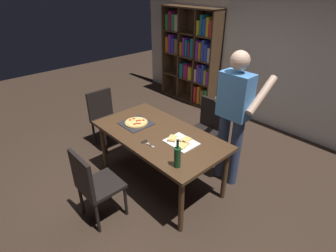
{
  "coord_description": "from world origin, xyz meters",
  "views": [
    {
      "loc": [
        2.16,
        -1.85,
        2.42
      ],
      "look_at": [
        0.0,
        0.15,
        0.8
      ],
      "focal_mm": 28.6,
      "sensor_mm": 36.0,
      "label": 1
    }
  ],
  "objects": [
    {
      "name": "wine_bottle",
      "position": [
        0.62,
        -0.3,
        0.87
      ],
      "size": [
        0.07,
        0.07,
        0.32
      ],
      "color": "#194723",
      "rests_on": "dining_table"
    },
    {
      "name": "pizza_slices_on_towel",
      "position": [
        0.33,
        0.05,
        0.76
      ],
      "size": [
        0.37,
        0.28,
        0.03
      ],
      "color": "white",
      "rests_on": "dining_table"
    },
    {
      "name": "chair_far_side",
      "position": [
        0.0,
        0.94,
        0.51
      ],
      "size": [
        0.42,
        0.42,
        0.9
      ],
      "color": "black",
      "rests_on": "ground_plane"
    },
    {
      "name": "bookshelf",
      "position": [
        -1.65,
        2.37,
        1.01
      ],
      "size": [
        1.4,
        0.35,
        1.95
      ],
      "color": "#513823",
      "rests_on": "ground_plane"
    },
    {
      "name": "chair_left_end",
      "position": [
        -1.33,
        0.0,
        0.51
      ],
      "size": [
        0.42,
        0.42,
        0.9
      ],
      "color": "black",
      "rests_on": "ground_plane"
    },
    {
      "name": "ground_plane",
      "position": [
        0.0,
        0.0,
        0.0
      ],
      "size": [
        12.0,
        12.0,
        0.0
      ],
      "primitive_type": "plane",
      "color": "#38281E"
    },
    {
      "name": "back_wall",
      "position": [
        0.0,
        2.6,
        1.4
      ],
      "size": [
        6.4,
        0.1,
        2.8
      ],
      "primitive_type": "cube",
      "color": "silver",
      "rests_on": "ground_plane"
    },
    {
      "name": "chair_near_camera",
      "position": [
        -0.0,
        -0.94,
        0.51
      ],
      "size": [
        0.42,
        0.42,
        0.9
      ],
      "color": "black",
      "rests_on": "ground_plane"
    },
    {
      "name": "kitchen_scissors",
      "position": [
        0.07,
        -0.25,
        0.76
      ],
      "size": [
        0.19,
        0.08,
        0.01
      ],
      "color": "silver",
      "rests_on": "dining_table"
    },
    {
      "name": "pepperoni_pizza_on_tray",
      "position": [
        -0.39,
        -0.06,
        0.77
      ],
      "size": [
        0.36,
        0.36,
        0.04
      ],
      "color": "#2D2D33",
      "rests_on": "dining_table"
    },
    {
      "name": "person_serving_pizza",
      "position": [
        0.56,
        0.72,
        1.0
      ],
      "size": [
        0.55,
        0.54,
        1.75
      ],
      "color": "#38476B",
      "rests_on": "ground_plane"
    },
    {
      "name": "dining_table",
      "position": [
        0.0,
        0.0,
        0.68
      ],
      "size": [
        1.69,
        0.91,
        0.75
      ],
      "color": "#4C331E",
      "rests_on": "ground_plane"
    }
  ]
}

